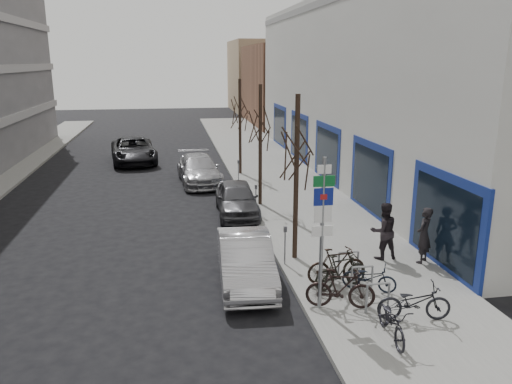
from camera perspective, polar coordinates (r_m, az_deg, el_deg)
name	(u,v)px	position (r m, az deg, el deg)	size (l,w,h in m)	color
ground	(229,320)	(13.30, -3.06, -14.41)	(120.00, 120.00, 0.00)	black
sidewalk_east	(300,203)	(23.21, 5.10, -1.30)	(5.00, 70.00, 0.15)	slate
commercial_building	(481,86)	(33.09, 24.30, 10.95)	(20.00, 32.00, 10.00)	#B7B7B2
brick_building_far	(307,85)	(53.54, 5.90, 12.06)	(12.00, 14.00, 8.00)	brown
tan_building_far	(281,76)	(68.19, 2.89, 13.11)	(13.00, 12.00, 9.00)	#937A5B
highway_sign_pole	(322,225)	(12.76, 7.58, -3.74)	(0.55, 0.10, 4.20)	gray
bike_rack	(362,276)	(14.39, 12.02, -9.43)	(0.66, 2.26, 0.83)	gray
tree_near	(297,139)	(15.72, 4.71, 6.03)	(1.80, 1.80, 5.50)	black
tree_mid	(260,117)	(22.02, 0.50, 8.59)	(1.80, 1.80, 5.50)	black
tree_far	(240,104)	(28.41, -1.86, 9.98)	(1.80, 1.80, 5.50)	black
meter_front	(285,242)	(15.94, 3.34, -5.67)	(0.10, 0.08, 1.27)	gray
meter_mid	(256,196)	(21.08, -0.01, -0.52)	(0.10, 0.08, 1.27)	gray
meter_back	(238,169)	(26.37, -2.02, 2.60)	(0.10, 0.08, 1.27)	gray
bike_near_left	(392,318)	(12.39, 15.30, -13.75)	(0.52, 1.71, 1.05)	black
bike_near_right	(340,288)	(13.48, 9.63, -10.79)	(0.55, 1.84, 1.12)	black
bike_mid_curb	(369,275)	(14.63, 12.83, -9.25)	(0.46, 1.53, 0.93)	black
bike_mid_inner	(341,271)	(14.59, 9.67, -8.86)	(0.52, 1.75, 1.06)	black
bike_far_curb	(414,299)	(13.34, 17.65, -11.59)	(0.56, 1.85, 1.13)	black
bike_far_inner	(336,265)	(14.93, 9.18, -8.21)	(0.54, 1.81, 1.10)	black
parked_car_front	(245,260)	(15.02, -1.21, -7.75)	(1.53, 4.40, 1.45)	#B6B5BB
parked_car_mid	(237,198)	(21.53, -2.21, -0.74)	(1.71, 4.24, 1.44)	#49494E
parked_car_back	(199,169)	(27.33, -6.52, 2.58)	(2.09, 5.14, 1.49)	#A09FA4
lane_car	(133,150)	(33.67, -13.83, 4.68)	(2.71, 5.87, 1.63)	black
pedestrian_near	(424,235)	(16.90, 18.64, -4.70)	(0.67, 0.44, 1.84)	black
pedestrian_far	(384,230)	(16.84, 14.37, -4.28)	(0.71, 0.48, 1.93)	black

